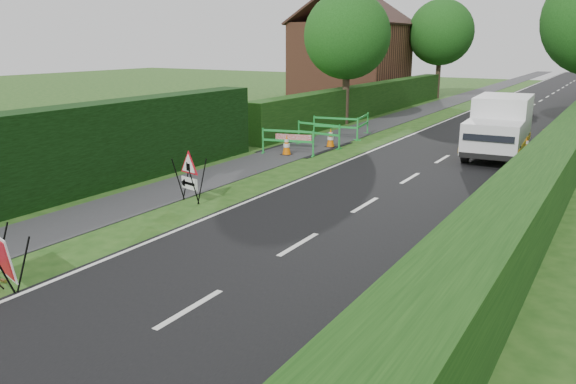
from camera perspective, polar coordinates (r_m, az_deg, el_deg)
The scene contains 24 objects.
ground at distance 12.71m, azimuth -11.07°, elevation -4.62°, with size 120.00×120.00×0.00m, color #1E4614.
road_surface at distance 44.32m, azimuth 24.11°, elevation 8.34°, with size 6.00×90.00×0.02m, color black.
footpath at distance 45.36m, azimuth 17.17°, elevation 9.10°, with size 2.00×90.00×0.02m, color #2D2D30.
hedge_west_near at distance 16.38m, azimuth -24.16°, elevation -1.21°, with size 1.10×18.00×2.50m, color black.
hedge_west_far at distance 33.73m, azimuth 8.17°, elevation 7.75°, with size 1.00×24.00×1.80m, color #14380F.
hedge_east at distance 25.17m, azimuth 27.11°, elevation 3.77°, with size 1.20×50.00×1.50m, color #14380F.
house_west at distance 42.83m, azimuth 6.39°, elevation 13.23°, with size 7.50×7.40×7.88m.
tree_nw at distance 29.65m, azimuth 6.04°, elevation 15.51°, with size 4.40×4.40×6.70m.
tree_fw at distance 44.63m, azimuth 15.27°, elevation 15.36°, with size 4.80×4.80×7.24m.
red_rect_sign at distance 11.21m, azimuth -27.23°, elevation -5.74°, with size 1.27×0.96×0.97m.
triangle_sign at distance 15.20m, azimuth -10.10°, elevation 1.96°, with size 0.97×0.97×1.20m.
works_van at distance 22.49m, azimuth 20.68°, elevation 6.34°, with size 2.24×4.98×2.22m.
traffic_cone_0 at distance 21.23m, azimuth 22.21°, elevation 3.57°, with size 0.38×0.38×0.79m.
traffic_cone_1 at distance 22.85m, azimuth 23.01°, elevation 4.24°, with size 0.38×0.38×0.79m.
traffic_cone_2 at distance 25.04m, azimuth 24.39°, elevation 4.95°, with size 0.38×0.38×0.79m.
traffic_cone_3 at distance 21.45m, azimuth -0.14°, elevation 4.80°, with size 0.38×0.38×0.79m.
traffic_cone_4 at distance 23.13m, azimuth 4.34°, elevation 5.52°, with size 0.38×0.38×0.79m.
ped_barrier_0 at distance 21.42m, azimuth -0.02°, elevation 5.43°, with size 2.08×0.84×1.00m.
ped_barrier_1 at distance 23.21m, azimuth 3.13°, elevation 6.17°, with size 2.08×0.54×1.00m.
ped_barrier_2 at distance 25.09m, azimuth 4.85°, elevation 6.80°, with size 2.09×0.72×1.00m.
ped_barrier_3 at distance 25.79m, azimuth 7.61°, elevation 6.95°, with size 0.72×2.09×1.00m.
redwhite_plank at distance 22.88m, azimuth 0.54°, elevation 4.46°, with size 1.50×0.04×0.25m, color red.
litter_can at distance 11.49m, azimuth -26.91°, elevation -8.20°, with size 0.07×0.07×0.12m, color #BF7F4C.
hatchback_car at distance 35.20m, azimuth 22.23°, elevation 8.02°, with size 1.33×3.32×1.13m, color white.
Camera 1 is at (8.18, -8.75, 4.22)m, focal length 35.00 mm.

